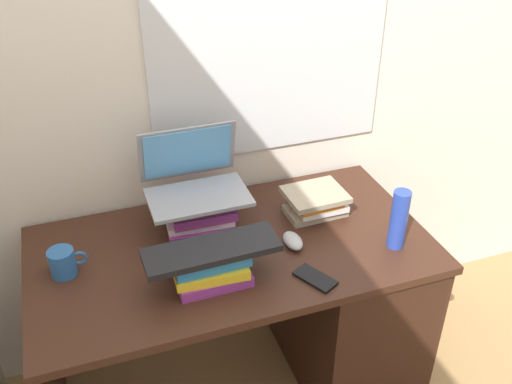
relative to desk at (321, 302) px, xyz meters
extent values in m
cube|color=silver|center=(-0.34, 0.43, 0.89)|extent=(6.00, 0.05, 2.60)
cube|color=silver|center=(-0.07, 0.40, 0.89)|extent=(0.90, 0.01, 0.80)
cube|color=#381E14|center=(-0.34, 0.03, 0.32)|extent=(1.36, 0.71, 0.03)
cube|color=#381E14|center=(-1.01, 0.03, -0.05)|extent=(0.02, 0.66, 0.71)
cube|color=#381E14|center=(0.32, 0.03, -0.05)|extent=(0.02, 0.66, 0.71)
cube|color=#321B12|center=(0.11, -0.01, -0.05)|extent=(0.41, 0.61, 0.68)
cube|color=#2672B2|center=(-0.43, 0.16, 0.35)|extent=(0.17, 0.17, 0.02)
cube|color=#8C338C|center=(-0.42, 0.15, 0.37)|extent=(0.25, 0.19, 0.02)
cube|color=white|center=(-0.42, 0.15, 0.39)|extent=(0.24, 0.14, 0.03)
cube|color=#8C338C|center=(-0.41, 0.17, 0.42)|extent=(0.23, 0.19, 0.03)
cube|color=gray|center=(-0.42, 0.16, 0.45)|extent=(0.18, 0.14, 0.03)
cube|color=#8C338C|center=(-0.46, -0.12, 0.36)|extent=(0.23, 0.14, 0.04)
cube|color=yellow|center=(-0.46, -0.11, 0.39)|extent=(0.24, 0.18, 0.03)
cube|color=#2672B2|center=(-0.46, -0.12, 0.43)|extent=(0.24, 0.13, 0.04)
cube|color=gray|center=(0.01, 0.11, 0.35)|extent=(0.22, 0.13, 0.03)
cube|color=white|center=(0.02, 0.13, 0.38)|extent=(0.18, 0.18, 0.02)
cube|color=orange|center=(0.00, 0.13, 0.40)|extent=(0.17, 0.18, 0.03)
cube|color=gray|center=(0.00, 0.11, 0.42)|extent=(0.22, 0.18, 0.02)
cube|color=gray|center=(-0.42, 0.16, 0.47)|extent=(0.35, 0.22, 0.01)
cube|color=gray|center=(-0.42, 0.29, 0.58)|extent=(0.35, 0.05, 0.21)
cube|color=#59A5E5|center=(-0.42, 0.28, 0.59)|extent=(0.31, 0.04, 0.18)
cube|color=black|center=(-0.45, -0.12, 0.46)|extent=(0.42, 0.15, 0.02)
ellipsoid|color=#A5A8AD|center=(-0.15, -0.03, 0.35)|extent=(0.06, 0.10, 0.04)
cylinder|color=#265999|center=(-0.89, 0.07, 0.38)|extent=(0.08, 0.08, 0.09)
torus|color=#265999|center=(-0.84, 0.07, 0.39)|extent=(0.05, 0.01, 0.05)
cylinder|color=#263FA5|center=(0.18, -0.15, 0.45)|extent=(0.06, 0.06, 0.22)
cube|color=black|center=(-0.15, -0.22, 0.34)|extent=(0.12, 0.15, 0.01)
camera|label=1|loc=(-0.79, -1.48, 1.55)|focal=40.44mm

